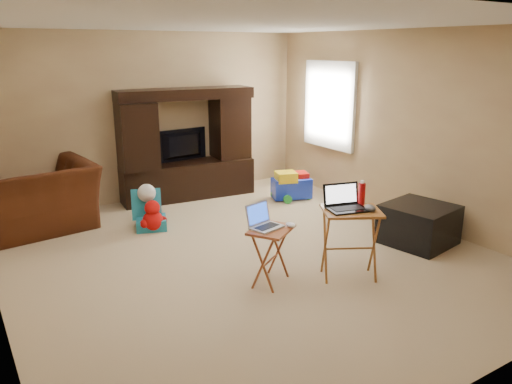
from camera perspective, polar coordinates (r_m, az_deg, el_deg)
floor at (r=5.69m, az=-1.09°, el=-7.28°), size 5.50×5.50×0.00m
ceiling at (r=5.22m, az=-1.24°, el=18.77°), size 5.50×5.50×0.00m
wall_back at (r=7.77m, az=-11.85°, el=8.35°), size 5.00×0.00×5.00m
wall_front at (r=3.35m, az=24.03°, el=-2.90°), size 5.00×0.00×5.00m
wall_right at (r=6.93m, az=16.96°, el=7.07°), size 0.00×5.50×5.50m
window_pane at (r=7.98m, az=8.48°, el=9.81°), size 0.00×1.20×1.20m
window_frame at (r=7.97m, az=8.37°, el=9.80°), size 0.06×1.14×1.34m
entertainment_center at (r=7.73m, az=-7.96°, el=5.43°), size 2.10×0.72×1.68m
television at (r=7.82m, az=-8.22°, el=5.28°), size 0.86×0.19×0.49m
recliner at (r=6.91m, az=-23.70°, el=-0.59°), size 1.45×1.31×0.86m
child_rocker at (r=6.57m, az=-11.95°, el=-2.00°), size 0.51×0.54×0.51m
plush_toy at (r=6.49m, az=-11.72°, el=-2.65°), size 0.37×0.31×0.41m
push_toy at (r=7.72m, az=4.07°, el=0.84°), size 0.71×0.60×0.45m
ottoman at (r=6.27m, az=18.10°, el=-3.53°), size 0.85×0.85×0.47m
tray_table_left at (r=4.96m, az=1.71°, el=-7.32°), size 0.56×0.54×0.57m
tray_table_right at (r=5.13m, az=10.67°, el=-5.87°), size 0.70×0.66×0.73m
laptop_left at (r=4.82m, az=1.25°, el=-2.83°), size 0.35×0.32×0.24m
laptop_right at (r=4.96m, az=10.46°, el=-0.72°), size 0.44×0.39×0.24m
mouse_left at (r=4.89m, az=3.99°, el=-3.77°), size 0.09×0.13×0.05m
mouse_right at (r=5.00m, az=12.92°, el=-1.79°), size 0.13×0.17×0.06m
water_bottle at (r=5.16m, az=11.97°, el=-0.23°), size 0.07×0.07×0.22m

